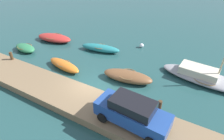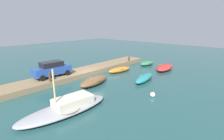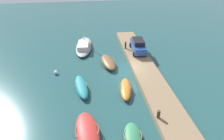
# 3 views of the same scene
# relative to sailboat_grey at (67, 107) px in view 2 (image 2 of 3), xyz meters

# --- Properties ---
(ground_plane) EXTENTS (84.00, 84.00, 0.00)m
(ground_plane) POSITION_rel_sailboat_grey_xyz_m (-7.50, -5.43, -0.42)
(ground_plane) COLOR #234C4C
(dock_platform) EXTENTS (24.31, 2.99, 0.58)m
(dock_platform) POSITION_rel_sailboat_grey_xyz_m (-7.50, -7.36, -0.13)
(dock_platform) COLOR #846B4C
(dock_platform) RESTS_ON ground_plane
(sailboat_grey) EXTENTS (7.54, 3.01, 3.62)m
(sailboat_grey) POSITION_rel_sailboat_grey_xyz_m (0.00, 0.00, 0.00)
(sailboat_grey) COLOR #939399
(sailboat_grey) RESTS_ON ground_plane
(dinghy_green) EXTENTS (3.03, 1.75, 0.68)m
(dinghy_green) POSITION_rel_sailboat_grey_xyz_m (-17.78, -3.55, -0.07)
(dinghy_green) COLOR #2D7A4C
(dinghy_green) RESTS_ON ground_plane
(rowboat_brown) EXTENTS (4.38, 2.15, 0.83)m
(rowboat_brown) POSITION_rel_sailboat_grey_xyz_m (-5.64, -3.08, 0.01)
(rowboat_brown) COLOR brown
(rowboat_brown) RESTS_ON ground_plane
(rowboat_teal) EXTENTS (4.52, 1.90, 0.74)m
(rowboat_teal) POSITION_rel_sailboat_grey_xyz_m (-10.56, 0.42, -0.04)
(rowboat_teal) COLOR teal
(rowboat_teal) RESTS_ON ground_plane
(rowboat_orange) EXTENTS (4.00, 1.75, 0.70)m
(rowboat_orange) POSITION_rel_sailboat_grey_xyz_m (-11.59, -4.24, -0.06)
(rowboat_orange) COLOR orange
(rowboat_orange) RESTS_ON ground_plane
(motorboat_red) EXTENTS (4.71, 2.40, 0.81)m
(motorboat_red) POSITION_rel_sailboat_grey_xyz_m (-16.90, -0.03, -0.01)
(motorboat_red) COLOR #B72D28
(motorboat_red) RESTS_ON ground_plane
(mooring_post_west) EXTENTS (0.28, 0.28, 0.75)m
(mooring_post_west) POSITION_rel_sailboat_grey_xyz_m (-16.30, -6.11, 0.54)
(mooring_post_west) COLOR #47331E
(mooring_post_west) RESTS_ON dock_platform
(mooring_post_mid_west) EXTENTS (0.25, 0.25, 1.05)m
(mooring_post_mid_west) POSITION_rel_sailboat_grey_xyz_m (-2.08, -6.11, 0.69)
(mooring_post_mid_west) COLOR #47331E
(mooring_post_mid_west) RESTS_ON dock_platform
(parked_car) EXTENTS (4.44, 2.06, 1.79)m
(parked_car) POSITION_rel_sailboat_grey_xyz_m (-3.24, -7.66, 1.08)
(parked_car) COLOR #234793
(parked_car) RESTS_ON dock_platform
(marker_buoy) EXTENTS (0.48, 0.48, 0.48)m
(marker_buoy) POSITION_rel_sailboat_grey_xyz_m (-6.99, 3.50, -0.18)
(marker_buoy) COLOR silver
(marker_buoy) RESTS_ON ground_plane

